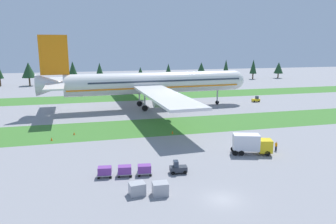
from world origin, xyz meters
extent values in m
plane|color=gray|center=(0.00, 0.00, 0.00)|extent=(400.00, 400.00, 0.00)
cube|color=#3D752D|center=(0.00, 37.29, 0.00)|extent=(320.00, 16.26, 0.01)
cube|color=#3D752D|center=(0.00, 81.81, 0.00)|extent=(320.00, 16.26, 0.01)
cylinder|color=silver|center=(4.00, 59.55, 7.70)|extent=(53.07, 8.86, 6.29)
sphere|color=silver|center=(30.38, 60.84, 7.70)|extent=(6.16, 6.16, 6.16)
cone|color=silver|center=(-24.95, 58.13, 8.18)|extent=(9.30, 6.41, 5.97)
cube|color=orange|center=(4.00, 59.55, 6.60)|extent=(51.79, 8.93, 0.36)
cube|color=#283342|center=(7.22, 59.71, 8.49)|extent=(46.63, 8.61, 0.44)
cube|color=silver|center=(-0.23, 80.23, 7.08)|extent=(10.10, 35.80, 0.57)
cylinder|color=#A3A3A8|center=(1.28, 74.98, 5.01)|extent=(5.32, 3.71, 3.46)
cube|color=silver|center=(1.80, 38.56, 7.08)|extent=(10.10, 35.80, 0.57)
cylinder|color=#A3A3A8|center=(2.80, 43.93, 5.01)|extent=(5.32, 3.71, 3.46)
cube|color=silver|center=(-24.71, 66.48, 8.65)|extent=(5.31, 13.10, 0.40)
cube|color=silver|center=(-23.90, 49.85, 8.65)|extent=(5.31, 13.10, 0.40)
cube|color=orange|center=(-24.31, 58.17, 16.19)|extent=(7.56, 1.05, 10.69)
cylinder|color=#A3A3A8|center=(24.59, 60.56, 3.68)|extent=(0.44, 0.44, 6.16)
cylinder|color=black|center=(24.59, 60.56, 0.60)|extent=(1.22, 0.48, 1.20)
cylinder|color=#A3A3A8|center=(-0.40, 63.11, 3.81)|extent=(0.44, 0.44, 5.91)
cylinder|color=black|center=(-0.40, 63.11, 0.85)|extent=(1.73, 0.68, 1.70)
cylinder|color=#A3A3A8|center=(-0.03, 55.58, 3.81)|extent=(0.44, 0.44, 5.91)
cylinder|color=black|center=(-0.03, 55.58, 0.85)|extent=(1.73, 0.68, 1.70)
cube|color=#2D333D|center=(-3.10, 9.41, 0.69)|extent=(2.73, 1.59, 0.77)
cube|color=#283342|center=(-3.49, 9.46, 1.52)|extent=(0.82, 1.17, 0.90)
cylinder|color=black|center=(-2.13, 9.85, 0.30)|extent=(0.62, 0.27, 0.60)
cylinder|color=black|center=(-2.26, 8.76, 0.30)|extent=(0.62, 0.27, 0.60)
cylinder|color=black|center=(-3.94, 10.06, 0.30)|extent=(0.62, 0.27, 0.60)
cylinder|color=black|center=(-4.07, 8.97, 0.30)|extent=(0.62, 0.27, 0.60)
cube|color=#A3A3A8|center=(-8.17, 10.00, 0.40)|extent=(2.36, 1.74, 0.10)
cube|color=#70388E|center=(-8.17, 10.00, 1.00)|extent=(2.08, 1.53, 1.10)
cylinder|color=black|center=(-7.26, 10.59, 0.20)|extent=(0.41, 0.17, 0.40)
cylinder|color=black|center=(-7.42, 9.22, 0.20)|extent=(0.41, 0.17, 0.40)
cylinder|color=black|center=(-8.92, 10.78, 0.20)|extent=(0.41, 0.17, 0.40)
cylinder|color=black|center=(-9.08, 9.41, 0.20)|extent=(0.41, 0.17, 0.40)
cube|color=#A3A3A8|center=(-11.05, 10.33, 0.40)|extent=(2.36, 1.74, 0.10)
cube|color=#70388E|center=(-11.05, 10.33, 1.00)|extent=(2.08, 1.53, 1.10)
cylinder|color=black|center=(-10.14, 10.92, 0.20)|extent=(0.41, 0.17, 0.40)
cylinder|color=black|center=(-10.30, 9.55, 0.20)|extent=(0.41, 0.17, 0.40)
cylinder|color=black|center=(-11.80, 11.11, 0.20)|extent=(0.41, 0.17, 0.40)
cylinder|color=black|center=(-11.96, 9.74, 0.20)|extent=(0.41, 0.17, 0.40)
cube|color=#A3A3A8|center=(-13.93, 10.67, 0.40)|extent=(2.36, 1.74, 0.10)
cube|color=#70388E|center=(-13.93, 10.67, 1.00)|extent=(2.08, 1.53, 1.10)
cylinder|color=black|center=(-13.02, 11.25, 0.20)|extent=(0.41, 0.17, 0.40)
cylinder|color=black|center=(-13.18, 9.88, 0.20)|extent=(0.41, 0.17, 0.40)
cylinder|color=black|center=(-14.68, 11.45, 0.20)|extent=(0.41, 0.17, 0.40)
cylinder|color=black|center=(-14.84, 10.08, 0.20)|extent=(0.41, 0.17, 0.40)
cube|color=yellow|center=(14.04, 13.79, 1.58)|extent=(2.79, 2.85, 2.20)
cube|color=#283342|center=(15.06, 13.48, 2.02)|extent=(0.70, 2.00, 0.97)
cube|color=silver|center=(10.85, 14.80, 2.18)|extent=(4.98, 3.54, 2.80)
cylinder|color=black|center=(14.55, 14.68, 0.48)|extent=(1.01, 0.57, 0.96)
cylinder|color=black|center=(13.95, 12.77, 0.48)|extent=(1.01, 0.57, 0.96)
cylinder|color=black|center=(10.29, 16.02, 0.48)|extent=(1.01, 0.57, 0.96)
cylinder|color=black|center=(9.69, 14.11, 0.48)|extent=(1.01, 0.57, 0.96)
cylinder|color=black|center=(9.21, 16.36, 0.48)|extent=(1.01, 0.57, 0.96)
cylinder|color=black|center=(8.62, 14.45, 0.48)|extent=(1.01, 0.57, 0.96)
cube|color=yellow|center=(38.88, 61.26, 0.69)|extent=(2.66, 1.43, 0.77)
cube|color=#283342|center=(39.27, 61.28, 1.52)|extent=(0.75, 1.12, 0.90)
cylinder|color=black|center=(38.00, 60.66, 0.30)|extent=(0.61, 0.23, 0.60)
cylinder|color=black|center=(37.94, 61.76, 0.30)|extent=(0.61, 0.23, 0.60)
cylinder|color=black|center=(39.82, 60.75, 0.30)|extent=(0.61, 0.23, 0.60)
cylinder|color=black|center=(39.76, 61.85, 0.30)|extent=(0.61, 0.23, 0.60)
cylinder|color=black|center=(17.01, 15.10, 0.42)|extent=(0.18, 0.18, 0.85)
cylinder|color=black|center=(17.06, 14.88, 0.42)|extent=(0.18, 0.18, 0.85)
cylinder|color=orange|center=(17.03, 14.99, 1.16)|extent=(0.36, 0.36, 0.62)
sphere|color=tan|center=(17.03, 14.99, 1.62)|extent=(0.24, 0.24, 0.24)
cylinder|color=orange|center=(16.98, 15.21, 1.13)|extent=(0.10, 0.10, 0.58)
cylinder|color=orange|center=(17.08, 14.76, 1.13)|extent=(0.10, 0.10, 0.58)
cube|color=#A3A3A8|center=(-7.30, 3.17, 0.85)|extent=(2.07, 1.69, 1.69)
cube|color=#A3A3A8|center=(-10.18, 3.98, 0.81)|extent=(2.17, 1.82, 1.61)
cone|color=orange|center=(-23.36, 31.48, 0.35)|extent=(0.44, 0.44, 0.70)
cone|color=orange|center=(-19.12, 34.73, 0.33)|extent=(0.44, 0.44, 0.65)
cone|color=orange|center=(1.60, 30.43, 0.35)|extent=(0.44, 0.44, 0.70)
cylinder|color=#4C3823|center=(-55.33, 127.54, 1.76)|extent=(0.70, 0.70, 3.53)
cylinder|color=#4C3823|center=(-42.27, 125.61, 1.92)|extent=(0.70, 0.70, 3.84)
cone|color=#1E4223|center=(-42.27, 125.61, 7.38)|extent=(6.30, 6.30, 7.08)
cylinder|color=#4C3823|center=(-22.68, 128.47, 1.47)|extent=(0.70, 0.70, 2.93)
cone|color=#1E4223|center=(-22.68, 128.47, 6.98)|extent=(5.08, 5.08, 8.11)
cylinder|color=#4C3823|center=(-9.92, 127.35, 1.55)|extent=(0.70, 0.70, 3.09)
cone|color=#1E4223|center=(-9.92, 127.35, 6.68)|extent=(4.22, 4.22, 7.18)
cylinder|color=#4C3823|center=(10.00, 124.67, 1.28)|extent=(0.70, 0.70, 2.55)
cone|color=#1E4223|center=(10.00, 124.67, 5.25)|extent=(3.81, 3.81, 5.40)
cylinder|color=#4C3823|center=(25.54, 128.73, 1.26)|extent=(0.70, 0.70, 2.52)
cone|color=#1E4223|center=(25.54, 128.73, 5.88)|extent=(3.96, 3.96, 6.72)
cylinder|color=#4C3823|center=(42.50, 125.05, 1.85)|extent=(0.70, 0.70, 3.69)
cone|color=#1E4223|center=(42.50, 125.05, 6.75)|extent=(4.85, 4.85, 6.11)
cylinder|color=#4C3823|center=(57.38, 127.00, 1.27)|extent=(0.70, 0.70, 2.54)
cone|color=#1E4223|center=(57.38, 127.00, 6.79)|extent=(3.69, 3.69, 8.51)
cylinder|color=#4C3823|center=(73.73, 126.83, 1.55)|extent=(0.70, 0.70, 3.10)
cone|color=#1E4223|center=(73.73, 126.83, 7.00)|extent=(3.78, 3.78, 7.80)
cylinder|color=#4C3823|center=(90.23, 127.73, 1.38)|extent=(0.70, 0.70, 2.76)
cone|color=#1E4223|center=(90.23, 127.73, 5.95)|extent=(5.17, 5.17, 6.38)
camera|label=1|loc=(-15.57, -33.77, 19.03)|focal=33.95mm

